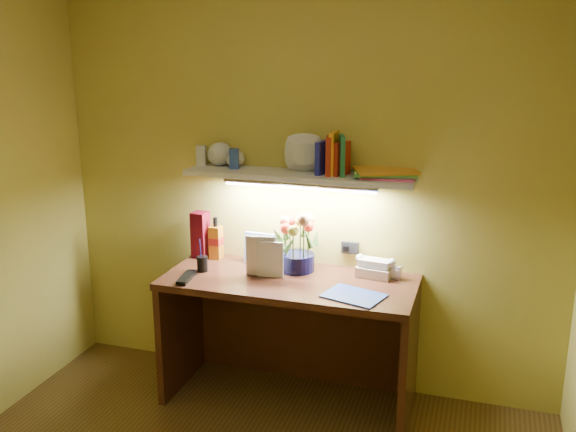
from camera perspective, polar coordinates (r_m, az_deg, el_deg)
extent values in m
cube|color=black|center=(3.72, 0.08, -11.03)|extent=(1.40, 0.60, 0.75)
cube|color=silver|center=(3.61, 9.45, -4.94)|extent=(0.08, 0.05, 0.08)
cube|color=#5E0918|center=(3.93, -7.78, -1.65)|extent=(0.10, 0.10, 0.28)
cylinder|color=black|center=(3.70, -7.64, -3.79)|extent=(0.07, 0.07, 0.15)
cube|color=black|center=(3.60, -9.01, -5.42)|extent=(0.08, 0.21, 0.02)
cube|color=#2E4FB6|center=(3.35, 5.87, -7.07)|extent=(0.35, 0.29, 0.01)
imported|color=beige|center=(3.60, -3.77, -3.49)|extent=(0.17, 0.04, 0.23)
imported|color=silver|center=(3.58, -2.79, -3.80)|extent=(0.15, 0.03, 0.21)
cube|color=silver|center=(3.58, 0.93, 3.61)|extent=(1.30, 0.25, 0.03)
imported|color=silver|center=(3.76, -6.85, 5.14)|extent=(0.18, 0.18, 0.11)
imported|color=silver|center=(3.71, -5.14, 4.90)|extent=(0.10, 0.10, 0.09)
imported|color=silver|center=(3.57, 1.43, 4.25)|extent=(0.27, 0.27, 0.05)
cube|color=silver|center=(3.83, -7.71, 5.35)|extent=(0.06, 0.05, 0.12)
cube|color=#2E4FB6|center=(3.70, -4.81, 5.11)|extent=(0.06, 0.05, 0.12)
cube|color=#A52716|center=(3.52, 3.68, 5.40)|extent=(0.05, 0.15, 0.21)
cube|color=#FBA51B|center=(3.52, 4.08, 5.58)|extent=(0.03, 0.15, 0.24)
cube|color=#2428AB|center=(3.54, 3.10, 5.21)|extent=(0.06, 0.14, 0.18)
cube|color=#267B46|center=(3.50, 4.81, 5.37)|extent=(0.07, 0.14, 0.22)
cube|color=#A52716|center=(3.51, 4.83, 5.10)|extent=(0.07, 0.13, 0.18)
cube|color=#FE54B2|center=(3.49, 8.92, 3.49)|extent=(0.29, 0.22, 0.01)
cube|color=#59AD4E|center=(3.52, 8.58, 3.84)|extent=(0.38, 0.31, 0.01)
cube|color=orange|center=(3.51, 8.68, 4.03)|extent=(0.39, 0.34, 0.01)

